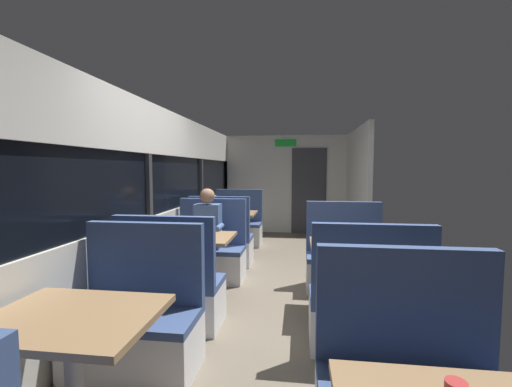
% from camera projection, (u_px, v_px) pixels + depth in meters
% --- Properties ---
extents(ground_plane, '(3.30, 9.20, 0.02)m').
position_uv_depth(ground_plane, '(270.00, 303.00, 3.80)').
color(ground_plane, '#665B4C').
extents(carriage_window_panel_left, '(0.09, 8.48, 2.30)m').
position_uv_depth(carriage_window_panel_left, '(147.00, 204.00, 3.90)').
color(carriage_window_panel_left, beige).
rests_on(carriage_window_panel_left, ground_plane).
extents(carriage_end_bulkhead, '(2.90, 0.11, 2.30)m').
position_uv_depth(carriage_end_bulkhead, '(288.00, 185.00, 7.85)').
color(carriage_end_bulkhead, beige).
rests_on(carriage_end_bulkhead, ground_plane).
extents(carriage_aisle_panel_right, '(0.08, 2.40, 2.30)m').
position_uv_depth(carriage_aisle_panel_right, '(357.00, 188.00, 6.49)').
color(carriage_aisle_panel_right, beige).
rests_on(carriage_aisle_panel_right, ground_plane).
extents(dining_table_near_window, '(0.90, 0.70, 0.74)m').
position_uv_depth(dining_table_near_window, '(72.00, 332.00, 1.79)').
color(dining_table_near_window, '#9E9EA3').
rests_on(dining_table_near_window, ground_plane).
extents(bench_near_window_facing_entry, '(0.95, 0.50, 1.10)m').
position_uv_depth(bench_near_window_facing_entry, '(137.00, 327.00, 2.51)').
color(bench_near_window_facing_entry, silver).
rests_on(bench_near_window_facing_entry, ground_plane).
extents(dining_table_mid_window, '(0.90, 0.70, 0.74)m').
position_uv_depth(dining_table_mid_window, '(194.00, 244.00, 3.87)').
color(dining_table_mid_window, '#9E9EA3').
rests_on(dining_table_mid_window, ground_plane).
extents(bench_mid_window_facing_end, '(0.95, 0.50, 1.10)m').
position_uv_depth(bench_mid_window_facing_end, '(172.00, 292.00, 3.20)').
color(bench_mid_window_facing_end, silver).
rests_on(bench_mid_window_facing_end, ground_plane).
extents(bench_mid_window_facing_entry, '(0.95, 0.50, 1.10)m').
position_uv_depth(bench_mid_window_facing_entry, '(210.00, 255.00, 4.59)').
color(bench_mid_window_facing_entry, silver).
rests_on(bench_mid_window_facing_entry, ground_plane).
extents(dining_table_far_window, '(0.90, 0.70, 0.74)m').
position_uv_depth(dining_table_far_window, '(231.00, 218.00, 5.95)').
color(dining_table_far_window, '#9E9EA3').
rests_on(dining_table_far_window, ground_plane).
extents(bench_far_window_facing_end, '(0.95, 0.50, 1.10)m').
position_uv_depth(bench_far_window_facing_end, '(222.00, 244.00, 5.28)').
color(bench_far_window_facing_end, silver).
rests_on(bench_far_window_facing_end, ground_plane).
extents(bench_far_window_facing_entry, '(0.95, 0.50, 1.10)m').
position_uv_depth(bench_far_window_facing_entry, '(238.00, 228.00, 6.66)').
color(bench_far_window_facing_entry, silver).
rests_on(bench_far_window_facing_entry, ground_plane).
extents(dining_table_rear_aisle, '(0.90, 0.70, 0.74)m').
position_uv_depth(dining_table_rear_aisle, '(354.00, 254.00, 3.44)').
color(dining_table_rear_aisle, '#9E9EA3').
rests_on(dining_table_rear_aisle, ground_plane).
extents(bench_rear_aisle_facing_end, '(0.95, 0.50, 1.10)m').
position_uv_depth(bench_rear_aisle_facing_end, '(367.00, 312.00, 2.77)').
color(bench_rear_aisle_facing_end, silver).
rests_on(bench_rear_aisle_facing_end, ground_plane).
extents(bench_rear_aisle_facing_entry, '(0.95, 0.50, 1.10)m').
position_uv_depth(bench_rear_aisle_facing_entry, '(345.00, 264.00, 4.16)').
color(bench_rear_aisle_facing_entry, silver).
rests_on(bench_rear_aisle_facing_entry, ground_plane).
extents(seated_passenger, '(0.47, 0.55, 1.26)m').
position_uv_depth(seated_passenger, '(209.00, 241.00, 4.50)').
color(seated_passenger, '#26262D').
rests_on(seated_passenger, ground_plane).
extents(coffee_cup_secondary, '(0.07, 0.07, 0.09)m').
position_uv_depth(coffee_cup_secondary, '(190.00, 232.00, 3.86)').
color(coffee_cup_secondary, '#B23333').
rests_on(coffee_cup_secondary, dining_table_mid_window).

